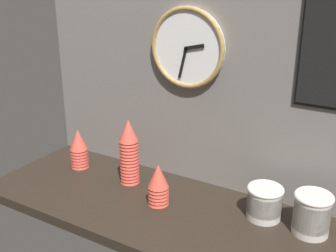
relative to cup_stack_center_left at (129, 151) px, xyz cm
name	(u,v)px	position (x,y,z in cm)	size (l,w,h in cm)	color
ground_plane	(177,214)	(28.57, -8.89, -16.22)	(160.00, 56.00, 4.00)	black
wall_tiled_back	(213,61)	(28.57, 17.61, 38.28)	(160.00, 3.00, 105.00)	slate
cup_stack_center_left	(129,151)	(0.00, 0.00, 0.00)	(8.20, 8.20, 28.43)	#DB4C3D
cup_stack_center	(159,184)	(19.99, -8.64, -5.80)	(8.20, 8.20, 16.83)	#DB4C3D
cup_stack_far_left	(79,148)	(-28.52, 0.20, -5.07)	(8.20, 8.20, 18.28)	#DB4C3D
bowl_stack_far_right	(312,213)	(75.21, 1.71, -6.28)	(13.22, 13.22, 15.01)	beige
bowl_stack_right	(265,201)	(58.26, 2.72, -7.53)	(13.22, 13.22, 12.53)	beige
wall_clock	(187,48)	(18.90, 14.57, 42.70)	(32.15, 2.70, 32.15)	white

